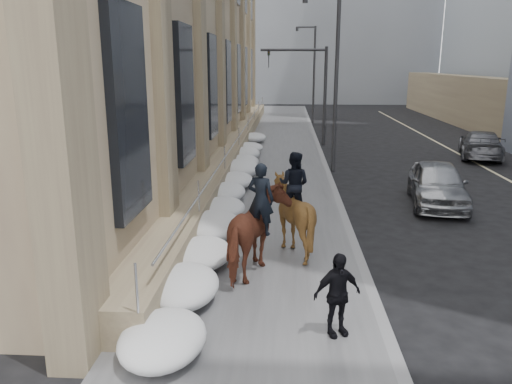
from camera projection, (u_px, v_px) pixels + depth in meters
The scene contains 13 objects.
ground at pixel (252, 308), 10.54m from camera, with size 140.00×140.00×0.00m, color black.
sidewalk at pixel (269, 189), 20.18m from camera, with size 5.00×80.00×0.12m, color #4B4B4D.
curb at pixel (334, 190), 20.03m from camera, with size 0.24×80.00×0.12m, color slate.
bg_building_far at pixel (246, 30), 77.96m from camera, with size 24.00×12.00×20.00m, color gray.
streetlight_mid at pixel (333, 73), 22.75m from camera, with size 1.71×0.24×8.00m.
streetlight_far at pixel (312, 68), 42.07m from camera, with size 1.71×0.24×8.00m.
traffic_signal at pixel (310, 80), 30.66m from camera, with size 4.10×0.22×6.00m.
snow_bank at pixel (229, 191), 18.34m from camera, with size 1.70×18.10×0.76m.
mounted_horse_left at pixel (258, 231), 11.69m from camera, with size 1.66×2.62×2.68m.
mounted_horse_right at pixel (292, 211), 13.15m from camera, with size 2.11×2.24×2.67m.
pedestrian at pixel (337, 294), 9.11m from camera, with size 0.94×0.39×1.60m, color black.
car_silver at pixel (437, 184), 18.05m from camera, with size 1.86×4.63×1.58m, color gray.
car_grey at pixel (481, 144), 27.11m from camera, with size 2.08×5.11×1.48m, color #53545A.
Camera 1 is at (0.68, -9.56, 5.02)m, focal length 35.00 mm.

